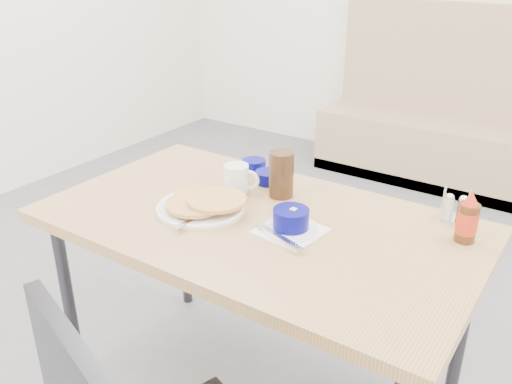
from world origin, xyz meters
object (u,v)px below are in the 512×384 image
Objects in this scene: booth_bench at (457,134)px; pancake_plate at (203,204)px; dining_table at (257,235)px; condiment_caddy at (455,210)px; butter_bowl at (269,177)px; amber_tumbler at (281,174)px; syrup_bottle at (467,220)px; coffee_mug at (238,178)px; grits_setting at (291,222)px; creamer_bowl at (254,165)px.

pancake_plate is (-0.19, -2.58, 0.43)m from booth_bench.
condiment_caddy reaches higher than dining_table.
pancake_plate is at bearing -100.51° from butter_bowl.
syrup_bottle is at bearing 3.09° from amber_tumbler.
dining_table is 8.61× the size of amber_tumbler.
pancake_plate is at bearing -93.34° from coffee_mug.
grits_setting is at bearing -7.00° from dining_table.
pancake_plate is 0.19m from coffee_mug.
amber_tumbler is (-0.03, -2.34, 0.49)m from booth_bench.
creamer_bowl is (-0.25, 0.34, 0.08)m from dining_table.
grits_setting is 0.52m from syrup_bottle.
pancake_plate is 0.32m from grits_setting.
coffee_mug is 0.22m from creamer_bowl.
condiment_caddy is at bearing 16.29° from coffee_mug.
amber_tumbler is at bearing 21.27° from coffee_mug.
amber_tumbler reaches higher than grits_setting.
coffee_mug is at bearing -173.27° from syrup_bottle.
dining_table is at bearing 173.00° from grits_setting.
pancake_plate is 3.01× the size of condiment_caddy.
grits_setting is 1.33× the size of syrup_bottle.
booth_bench is 19.23× the size of butter_bowl.
grits_setting is at bearing -152.25° from syrup_bottle.
condiment_caddy is (0.53, 0.34, 0.10)m from dining_table.
grits_setting is (0.13, -0.02, 0.09)m from dining_table.
creamer_bowl is at bearing -96.40° from booth_bench.
booth_bench reaches higher than coffee_mug.
booth_bench is at bearing 92.99° from grits_setting.
coffee_mug reaches higher than pancake_plate.
dining_table is 14.17× the size of butter_bowl.
amber_tumbler is (0.15, 0.06, 0.03)m from coffee_mug.
amber_tumbler is 0.58m from condiment_caddy.
booth_bench is 17.70× the size of condiment_caddy.
dining_table is 0.64m from condiment_caddy.
grits_setting is at bearing -47.02° from butter_bowl.
amber_tumbler reaches higher than creamer_bowl.
condiment_caddy reaches higher than pancake_plate.
amber_tumbler is at bearing -176.91° from syrup_bottle.
amber_tumbler is at bearing -90.72° from booth_bench.
pancake_plate is at bearing -174.15° from grits_setting.
booth_bench is at bearing 85.87° from pancake_plate.
butter_bowl is 0.66m from condiment_caddy.
dining_table is at bearing -37.32° from coffee_mug.
pancake_plate reaches higher than creamer_bowl.
condiment_caddy reaches higher than coffee_mug.
condiment_caddy is at bearing 32.78° from dining_table.
condiment_caddy is (0.56, 0.15, -0.04)m from amber_tumbler.
condiment_caddy reaches higher than butter_bowl.
amber_tumbler is (0.22, -0.15, 0.06)m from creamer_bowl.
booth_bench reaches higher than butter_bowl.
creamer_bowl is 0.27m from amber_tumbler.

